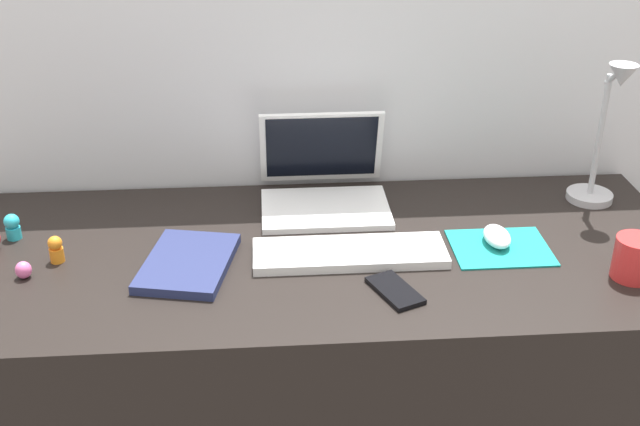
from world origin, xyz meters
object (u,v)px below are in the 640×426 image
object	(u,v)px
laptop	(324,181)
cell_phone	(395,290)
notebook_pad	(188,263)
coffee_mug	(634,258)
toy_figurine_cyan	(12,226)
desk_lamp	(604,138)
toy_figurine_pink	(23,270)
toy_figurine_orange	(56,249)
mouse	(497,236)
keyboard	(350,253)

from	to	relation	value
laptop	cell_phone	bearing A→B (deg)	-75.33
notebook_pad	coffee_mug	world-z (taller)	coffee_mug
cell_phone	notebook_pad	xyz separation A→B (m)	(-0.41, 0.13, 0.01)
notebook_pad	toy_figurine_cyan	size ratio (longest dim) A/B	4.07
desk_lamp	toy_figurine_pink	xyz separation A→B (m)	(-1.28, -0.24, -0.15)
coffee_mug	toy_figurine_pink	xyz separation A→B (m)	(-1.23, 0.09, -0.03)
coffee_mug	toy_figurine_pink	world-z (taller)	coffee_mug
cell_phone	toy_figurine_cyan	size ratio (longest dim) A/B	2.17
cell_phone	toy_figurine_pink	bearing A→B (deg)	147.91
toy_figurine_orange	toy_figurine_cyan	distance (m)	0.16
mouse	cell_phone	size ratio (longest dim) A/B	0.75
toy_figurine_cyan	toy_figurine_orange	bearing A→B (deg)	-42.82
laptop	desk_lamp	bearing A→B (deg)	-5.87
laptop	desk_lamp	size ratio (longest dim) A/B	0.84
toy_figurine_orange	toy_figurine_cyan	size ratio (longest dim) A/B	1.00
mouse	toy_figurine_orange	bearing A→B (deg)	-179.94
cell_phone	coffee_mug	distance (m)	0.49
keyboard	laptop	bearing A→B (deg)	97.20
desk_lamp	toy_figurine_pink	size ratio (longest dim) A/B	9.89
coffee_mug	toy_figurine_cyan	xyz separation A→B (m)	(-1.30, 0.26, -0.01)
notebook_pad	mouse	bearing A→B (deg)	15.81
notebook_pad	toy_figurine_cyan	distance (m)	0.42
notebook_pad	toy_figurine_cyan	bearing A→B (deg)	170.62
mouse	desk_lamp	size ratio (longest dim) A/B	0.27
keyboard	notebook_pad	bearing A→B (deg)	-177.42
cell_phone	toy_figurine_cyan	distance (m)	0.86
toy_figurine_cyan	laptop	bearing A→B (deg)	11.01
toy_figurine_pink	toy_figurine_cyan	distance (m)	0.18
toy_figurine_orange	cell_phone	bearing A→B (deg)	-14.01
desk_lamp	toy_figurine_pink	distance (m)	1.31
mouse	notebook_pad	distance (m)	0.67
cell_phone	toy_figurine_orange	bearing A→B (deg)	142.40
notebook_pad	toy_figurine_cyan	xyz separation A→B (m)	(-0.39, 0.15, 0.02)
keyboard	desk_lamp	bearing A→B (deg)	18.78
keyboard	toy_figurine_orange	bearing A→B (deg)	177.28
laptop	notebook_pad	world-z (taller)	laptop
toy_figurine_pink	toy_figurine_cyan	xyz separation A→B (m)	(-0.06, 0.17, 0.01)
desk_lamp	toy_figurine_orange	size ratio (longest dim) A/B	6.05
laptop	coffee_mug	world-z (taller)	laptop
desk_lamp	mouse	bearing A→B (deg)	-148.12
toy_figurine_orange	toy_figurine_cyan	bearing A→B (deg)	137.18
keyboard	coffee_mug	size ratio (longest dim) A/B	4.62
mouse	toy_figurine_pink	world-z (taller)	mouse
laptop	mouse	bearing A→B (deg)	-34.11
laptop	mouse	world-z (taller)	laptop
laptop	toy_figurine_pink	size ratio (longest dim) A/B	8.28
cell_phone	toy_figurine_cyan	world-z (taller)	toy_figurine_cyan
notebook_pad	laptop	bearing A→B (deg)	55.38
coffee_mug	toy_figurine_orange	distance (m)	1.19
toy_figurine_orange	desk_lamp	bearing A→B (deg)	8.27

